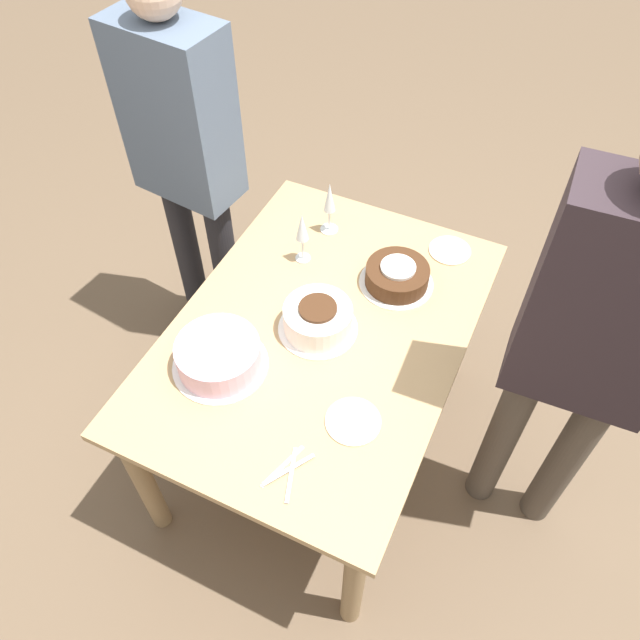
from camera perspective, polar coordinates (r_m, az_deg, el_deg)
The scene contains 12 objects.
ground_plane at distance 2.71m, azimuth 0.00°, elevation -10.51°, with size 12.00×12.00×0.00m, color brown.
dining_table at distance 2.19m, azimuth 0.00°, elevation -2.68°, with size 1.34×0.94×0.72m.
cake_center_white at distance 2.06m, azimuth -0.25°, elevation 0.00°, with size 0.27×0.27×0.11m.
cake_front_chocolate at distance 2.23m, azimuth 7.06°, elevation 4.03°, with size 0.27×0.27×0.09m.
cake_back_decorated at distance 2.00m, azimuth -9.25°, elevation -3.27°, with size 0.31×0.31×0.10m.
wine_glass_near at distance 2.35m, azimuth 0.88°, elevation 10.87°, with size 0.07×0.07×0.22m.
wine_glass_far at distance 2.23m, azimuth -1.65°, elevation 8.31°, with size 0.06×0.06×0.21m.
dessert_plate_left at distance 1.90m, azimuth 3.04°, elevation -9.24°, with size 0.17×0.17×0.01m.
dessert_plate_right at distance 2.41m, azimuth 11.78°, elevation 6.25°, with size 0.16×0.16×0.01m.
fork_pile at distance 1.82m, azimuth -3.00°, elevation -13.55°, with size 0.18×0.10×0.01m.
person_cutting at distance 1.85m, azimuth 23.74°, elevation -1.47°, with size 0.24×0.41×1.71m.
person_watching at distance 2.47m, azimuth -12.34°, elevation 15.30°, with size 0.26×0.42×1.64m.
Camera 1 is at (-1.19, -0.56, 2.36)m, focal length 35.00 mm.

